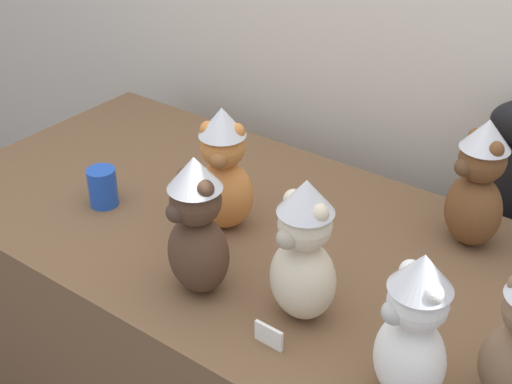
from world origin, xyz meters
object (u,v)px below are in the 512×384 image
display_table (256,335)px  instrument_case (511,260)px  teddy_bear_chestnut (477,185)px  party_cup_blue (103,187)px  teddy_bear_snow (413,330)px  teddy_bear_cocoa (197,227)px  teddy_bear_cream (304,252)px  teddy_bear_ginger (223,171)px

display_table → instrument_case: (0.52, 0.59, 0.15)m
teddy_bear_chestnut → party_cup_blue: teddy_bear_chestnut is taller
teddy_bear_snow → party_cup_blue: (-0.99, 0.13, -0.11)m
instrument_case → teddy_bear_chestnut: 0.49m
display_table → teddy_bear_snow: bearing=-26.2°
instrument_case → teddy_bear_cocoa: (-0.49, -0.85, 0.39)m
instrument_case → teddy_bear_chestnut: teddy_bear_chestnut is taller
teddy_bear_cream → teddy_bear_chestnut: (0.19, 0.49, 0.00)m
display_table → teddy_bear_cream: size_ratio=5.41×
display_table → instrument_case: size_ratio=1.80×
display_table → party_cup_blue: bearing=-160.8°
teddy_bear_cream → party_cup_blue: (-0.69, 0.06, -0.11)m
instrument_case → teddy_bear_cocoa: size_ratio=2.99×
instrument_case → teddy_bear_chestnut: size_ratio=3.01×
instrument_case → teddy_bear_chestnut: bearing=-104.6°
instrument_case → teddy_bear_ginger: bearing=-138.8°
display_table → instrument_case: 0.80m
teddy_bear_cream → teddy_bear_cocoa: size_ratio=0.99×
teddy_bear_cream → teddy_bear_snow: bearing=-3.3°
instrument_case → teddy_bear_cream: 0.91m
teddy_bear_chestnut → teddy_bear_cream: bearing=-77.4°
display_table → teddy_bear_chestnut: (0.47, 0.29, 0.54)m
instrument_case → teddy_bear_cream: teddy_bear_cream is taller
teddy_bear_ginger → party_cup_blue: teddy_bear_ginger is taller
instrument_case → teddy_bear_snow: bearing=-91.4°
display_table → teddy_bear_ginger: (-0.08, -0.03, 0.54)m
teddy_bear_cream → teddy_bear_ginger: 0.40m
display_table → teddy_bear_cream: (0.27, -0.20, 0.54)m
party_cup_blue → teddy_bear_snow: bearing=-7.7°
teddy_bear_cream → teddy_bear_chestnut: size_ratio=1.00×
teddy_bear_ginger → teddy_bear_snow: 0.70m
display_table → teddy_bear_snow: (0.57, -0.28, 0.54)m
teddy_bear_chestnut → display_table: bearing=-114.4°
display_table → teddy_bear_ginger: teddy_bear_ginger is taller
instrument_case → teddy_bear_ginger: (-0.60, -0.61, 0.39)m
display_table → teddy_bear_cream: 0.64m
display_table → teddy_bear_snow: size_ratio=5.57×
teddy_bear_snow → teddy_bear_chestnut: (-0.10, 0.57, 0.01)m
display_table → teddy_bear_chestnut: teddy_bear_chestnut is taller
teddy_bear_cocoa → party_cup_blue: 0.48m
teddy_bear_cocoa → teddy_bear_snow: 0.53m
instrument_case → party_cup_blue: bearing=-146.4°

